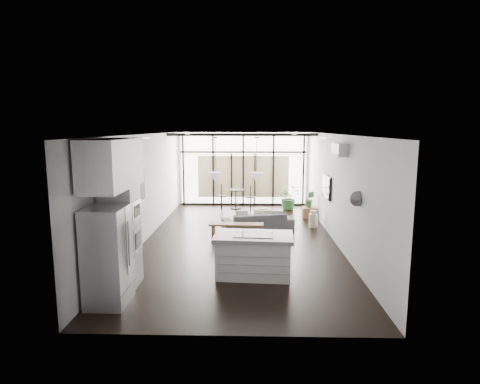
{
  "coord_description": "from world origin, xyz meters",
  "views": [
    {
      "loc": [
        0.28,
        -10.37,
        2.97
      ],
      "look_at": [
        0.0,
        0.3,
        1.25
      ],
      "focal_mm": 30.0,
      "sensor_mm": 36.0,
      "label": 1
    }
  ],
  "objects_px": {
    "tv": "(327,187)",
    "island": "(254,255)",
    "console_bench": "(236,232)",
    "fridge": "(108,256)",
    "milk_can": "(313,219)",
    "pouf": "(262,216)",
    "sofa": "(258,219)"
  },
  "relations": [
    {
      "from": "island",
      "to": "console_bench",
      "type": "height_order",
      "value": "island"
    },
    {
      "from": "milk_can",
      "to": "tv",
      "type": "xyz_separation_m",
      "value": [
        0.29,
        -0.43,
        1.04
      ]
    },
    {
      "from": "fridge",
      "to": "milk_can",
      "type": "height_order",
      "value": "fridge"
    },
    {
      "from": "fridge",
      "to": "milk_can",
      "type": "relative_size",
      "value": 3.21
    },
    {
      "from": "milk_can",
      "to": "sofa",
      "type": "bearing_deg",
      "value": -159.78
    },
    {
      "from": "fridge",
      "to": "sofa",
      "type": "relative_size",
      "value": 0.85
    },
    {
      "from": "console_bench",
      "to": "sofa",
      "type": "bearing_deg",
      "value": 58.23
    },
    {
      "from": "sofa",
      "to": "pouf",
      "type": "distance_m",
      "value": 1.19
    },
    {
      "from": "tv",
      "to": "island",
      "type": "bearing_deg",
      "value": -120.34
    },
    {
      "from": "fridge",
      "to": "milk_can",
      "type": "xyz_separation_m",
      "value": [
        4.29,
        5.38,
        -0.57
      ]
    },
    {
      "from": "milk_can",
      "to": "island",
      "type": "bearing_deg",
      "value": -114.32
    },
    {
      "from": "fridge",
      "to": "sofa",
      "type": "bearing_deg",
      "value": 61.28
    },
    {
      "from": "sofa",
      "to": "pouf",
      "type": "xyz_separation_m",
      "value": [
        0.17,
        1.16,
        -0.16
      ]
    },
    {
      "from": "tv",
      "to": "sofa",
      "type": "bearing_deg",
      "value": -174.51
    },
    {
      "from": "console_bench",
      "to": "tv",
      "type": "height_order",
      "value": "tv"
    },
    {
      "from": "island",
      "to": "console_bench",
      "type": "distance_m",
      "value": 2.6
    },
    {
      "from": "console_bench",
      "to": "pouf",
      "type": "distance_m",
      "value": 2.16
    },
    {
      "from": "island",
      "to": "tv",
      "type": "height_order",
      "value": "tv"
    },
    {
      "from": "sofa",
      "to": "console_bench",
      "type": "xyz_separation_m",
      "value": [
        -0.58,
        -0.86,
        -0.15
      ]
    },
    {
      "from": "fridge",
      "to": "tv",
      "type": "bearing_deg",
      "value": 47.25
    },
    {
      "from": "fridge",
      "to": "console_bench",
      "type": "relative_size",
      "value": 1.16
    },
    {
      "from": "island",
      "to": "milk_can",
      "type": "distance_m",
      "value": 4.43
    },
    {
      "from": "console_bench",
      "to": "milk_can",
      "type": "height_order",
      "value": "milk_can"
    },
    {
      "from": "island",
      "to": "pouf",
      "type": "height_order",
      "value": "island"
    },
    {
      "from": "fridge",
      "to": "pouf",
      "type": "relative_size",
      "value": 2.99
    },
    {
      "from": "console_bench",
      "to": "tv",
      "type": "bearing_deg",
      "value": 24.65
    },
    {
      "from": "island",
      "to": "console_bench",
      "type": "xyz_separation_m",
      "value": [
        -0.44,
        2.55,
        -0.2
      ]
    },
    {
      "from": "tv",
      "to": "console_bench",
      "type": "bearing_deg",
      "value": -157.56
    },
    {
      "from": "island",
      "to": "milk_can",
      "type": "xyz_separation_m",
      "value": [
        1.82,
        4.03,
        -0.17
      ]
    },
    {
      "from": "sofa",
      "to": "island",
      "type": "bearing_deg",
      "value": 73.57
    },
    {
      "from": "pouf",
      "to": "sofa",
      "type": "bearing_deg",
      "value": -98.28
    },
    {
      "from": "island",
      "to": "fridge",
      "type": "distance_m",
      "value": 2.84
    }
  ]
}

